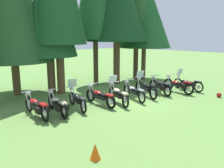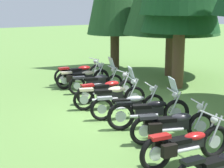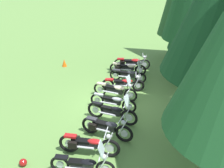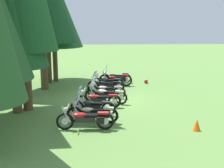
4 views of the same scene
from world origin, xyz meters
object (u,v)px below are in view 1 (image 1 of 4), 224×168
object	(u,v)px
motorcycle_8	(179,85)
dropped_helmet	(219,95)
motorcycle_6	(145,88)
motorcycle_9	(188,83)
motorcycle_1	(58,104)
motorcycle_5	(134,92)
pine_tree_7	(145,12)
motorcycle_3	(100,96)
motorcycle_7	(160,86)
motorcycle_2	(77,99)
pine_tree_2	(47,4)
traffic_cone	(95,151)
motorcycle_0	(37,106)
motorcycle_4	(118,94)

from	to	relation	value
motorcycle_8	dropped_helmet	xyz separation A→B (m)	(0.66, -2.19, -0.32)
motorcycle_6	motorcycle_9	xyz separation A→B (m)	(3.19, -0.86, -0.04)
motorcycle_1	motorcycle_9	world-z (taller)	motorcycle_9
motorcycle_9	motorcycle_1	bearing A→B (deg)	85.32
motorcycle_5	pine_tree_7	xyz separation A→B (m)	(5.00, 3.42, 4.70)
motorcycle_3	motorcycle_7	bearing A→B (deg)	-97.72
motorcycle_3	motorcycle_6	xyz separation A→B (m)	(2.99, -0.49, 0.05)
motorcycle_6	pine_tree_7	size ratio (longest dim) A/B	0.29
motorcycle_5	motorcycle_2	bearing A→B (deg)	94.77
pine_tree_2	traffic_cone	xyz separation A→B (m)	(-2.96, -7.77, -4.92)
motorcycle_0	motorcycle_9	distance (m)	9.46
dropped_helmet	pine_tree_7	bearing A→B (deg)	79.74
motorcycle_4	motorcycle_5	xyz separation A→B (m)	(1.12, -0.09, -0.05)
motorcycle_6	dropped_helmet	bearing A→B (deg)	-115.62
motorcycle_1	pine_tree_7	world-z (taller)	pine_tree_7
motorcycle_8	motorcycle_0	bearing A→B (deg)	85.44
motorcycle_5	motorcycle_6	size ratio (longest dim) A/B	0.98
motorcycle_0	pine_tree_7	world-z (taller)	pine_tree_7
motorcycle_8	motorcycle_6	bearing A→B (deg)	77.37
motorcycle_6	motorcycle_8	xyz separation A→B (m)	(2.18, -0.82, -0.03)
motorcycle_3	dropped_helmet	xyz separation A→B (m)	(5.83, -3.50, -0.30)
motorcycle_1	motorcycle_8	size ratio (longest dim) A/B	0.99
motorcycle_0	pine_tree_2	xyz separation A→B (m)	(2.57, 3.34, 4.69)
motorcycle_4	motorcycle_5	distance (m)	1.12
motorcycle_8	pine_tree_7	size ratio (longest dim) A/B	0.29
motorcycle_8	pine_tree_7	world-z (taller)	pine_tree_7
motorcycle_7	motorcycle_8	world-z (taller)	motorcycle_8
motorcycle_4	motorcycle_9	distance (m)	5.40
motorcycle_4	motorcycle_6	world-z (taller)	motorcycle_6
motorcycle_5	motorcycle_9	size ratio (longest dim) A/B	1.01
motorcycle_9	traffic_cone	world-z (taller)	motorcycle_9
motorcycle_4	pine_tree_2	world-z (taller)	pine_tree_2
motorcycle_0	dropped_helmet	world-z (taller)	motorcycle_0
motorcycle_0	traffic_cone	size ratio (longest dim) A/B	4.88
motorcycle_2	traffic_cone	world-z (taller)	motorcycle_2
motorcycle_7	pine_tree_2	size ratio (longest dim) A/B	0.26
motorcycle_3	pine_tree_7	world-z (taller)	pine_tree_7
motorcycle_1	motorcycle_5	bearing A→B (deg)	-90.10
motorcycle_7	motorcycle_9	world-z (taller)	motorcycle_9
motorcycle_5	pine_tree_7	distance (m)	7.67
motorcycle_8	motorcycle_5	bearing A→B (deg)	83.47
motorcycle_6	pine_tree_2	world-z (taller)	pine_tree_2
motorcycle_4	motorcycle_8	world-z (taller)	motorcycle_4
pine_tree_2	dropped_helmet	bearing A→B (deg)	-49.30
motorcycle_2	pine_tree_7	distance (m)	9.77
motorcycle_7	dropped_helmet	bearing A→B (deg)	-127.95
motorcycle_0	motorcycle_2	distance (m)	1.93
motorcycle_4	pine_tree_2	distance (m)	6.49
motorcycle_0	pine_tree_7	size ratio (longest dim) A/B	0.30
dropped_helmet	traffic_cone	bearing A→B (deg)	-177.62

